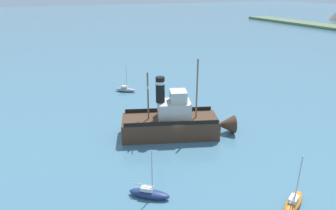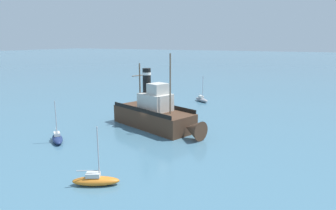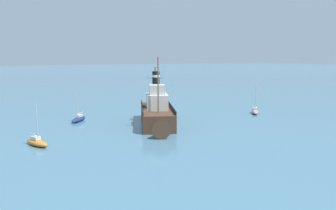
% 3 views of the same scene
% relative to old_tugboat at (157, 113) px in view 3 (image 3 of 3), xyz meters
% --- Properties ---
extents(ground_plane, '(600.00, 600.00, 0.00)m').
position_rel_old_tugboat_xyz_m(ground_plane, '(1.23, 0.03, -1.83)').
color(ground_plane, '#477289').
extents(old_tugboat, '(8.03, 14.72, 9.90)m').
position_rel_old_tugboat_xyz_m(old_tugboat, '(0.00, 0.00, 0.00)').
color(old_tugboat, '#4C3323').
rests_on(old_tugboat, ground).
extents(sailboat_navy, '(3.20, 3.68, 4.90)m').
position_rel_old_tugboat_xyz_m(sailboat_navy, '(10.15, -7.31, -1.40)').
color(sailboat_navy, navy).
rests_on(sailboat_navy, ground).
extents(sailboat_orange, '(2.80, 3.86, 4.90)m').
position_rel_old_tugboat_xyz_m(sailboat_orange, '(16.36, 3.69, -1.40)').
color(sailboat_orange, orange).
rests_on(sailboat_orange, ground).
extents(sailboat_grey, '(3.16, 3.70, 4.90)m').
position_rel_old_tugboat_xyz_m(sailboat_grey, '(-19.15, -0.92, -1.40)').
color(sailboat_grey, gray).
rests_on(sailboat_grey, ground).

